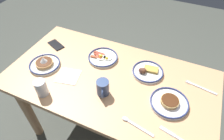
# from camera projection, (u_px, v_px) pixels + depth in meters

# --- Properties ---
(ground_plane) EXTENTS (6.00, 6.00, 0.00)m
(ground_plane) POSITION_uv_depth(u_px,v_px,m) (110.00, 131.00, 1.86)
(ground_plane) COLOR #464A42
(dining_table) EXTENTS (1.42, 0.76, 0.75)m
(dining_table) POSITION_uv_depth(u_px,v_px,m) (110.00, 90.00, 1.42)
(dining_table) COLOR tan
(dining_table) RESTS_ON ground_plane
(plate_near_main) EXTENTS (0.22, 0.22, 0.04)m
(plate_near_main) POSITION_uv_depth(u_px,v_px,m) (103.00, 57.00, 1.45)
(plate_near_main) COLOR silver
(plate_near_main) RESTS_ON dining_table
(plate_center_pancakes) EXTENTS (0.22, 0.22, 0.05)m
(plate_center_pancakes) POSITION_uv_depth(u_px,v_px,m) (147.00, 71.00, 1.35)
(plate_center_pancakes) COLOR white
(plate_center_pancakes) RESTS_ON dining_table
(plate_far_companion) EXTENTS (0.23, 0.23, 0.04)m
(plate_far_companion) POSITION_uv_depth(u_px,v_px,m) (169.00, 102.00, 1.16)
(plate_far_companion) COLOR white
(plate_far_companion) RESTS_ON dining_table
(plate_far_side) EXTENTS (0.22, 0.22, 0.08)m
(plate_far_side) POSITION_uv_depth(u_px,v_px,m) (45.00, 64.00, 1.40)
(plate_far_side) COLOR silver
(plate_far_side) RESTS_ON dining_table
(coffee_mug) EXTENTS (0.08, 0.11, 0.10)m
(coffee_mug) POSITION_uv_depth(u_px,v_px,m) (103.00, 88.00, 1.19)
(coffee_mug) COLOR #334772
(coffee_mug) RESTS_ON dining_table
(drinking_glass) EXTENTS (0.07, 0.07, 0.11)m
(drinking_glass) POSITION_uv_depth(u_px,v_px,m) (41.00, 88.00, 1.20)
(drinking_glass) COLOR silver
(drinking_glass) RESTS_ON dining_table
(cell_phone) EXTENTS (0.16, 0.12, 0.01)m
(cell_phone) POSITION_uv_depth(u_px,v_px,m) (56.00, 45.00, 1.58)
(cell_phone) COLOR black
(cell_phone) RESTS_ON dining_table
(paper_napkin) EXTENTS (0.18, 0.17, 0.00)m
(paper_napkin) POSITION_uv_depth(u_px,v_px,m) (68.00, 76.00, 1.33)
(paper_napkin) COLOR white
(paper_napkin) RESTS_ON dining_table
(fork_near) EXTENTS (0.20, 0.05, 0.01)m
(fork_near) POSITION_uv_depth(u_px,v_px,m) (201.00, 87.00, 1.26)
(fork_near) COLOR silver
(fork_near) RESTS_ON dining_table
(butter_knife) EXTENTS (0.21, 0.07, 0.01)m
(butter_knife) POSITION_uv_depth(u_px,v_px,m) (178.00, 138.00, 1.02)
(butter_knife) COLOR silver
(butter_knife) RESTS_ON dining_table
(tea_spoon) EXTENTS (0.19, 0.05, 0.01)m
(tea_spoon) POSITION_uv_depth(u_px,v_px,m) (133.00, 124.00, 1.08)
(tea_spoon) COLOR silver
(tea_spoon) RESTS_ON dining_table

